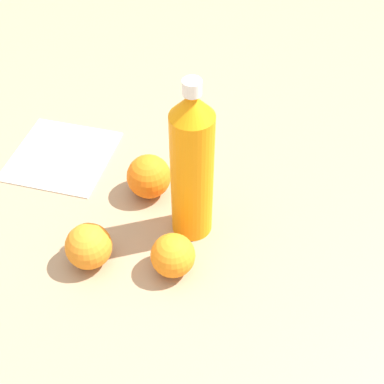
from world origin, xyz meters
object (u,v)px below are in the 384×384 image
at_px(orange_1, 149,176).
at_px(orange_2, 89,246).
at_px(water_bottle, 192,167).
at_px(folded_napkin, 62,155).
at_px(orange_0, 173,255).

height_order(orange_1, orange_2, orange_1).
bearing_deg(orange_1, water_bottle, -104.36).
relative_size(orange_2, folded_napkin, 0.40).
bearing_deg(water_bottle, folded_napkin, 23.65).
bearing_deg(folded_napkin, water_bottle, -92.60).
xyz_separation_m(orange_1, orange_2, (-0.17, -0.01, -0.00)).
xyz_separation_m(orange_1, folded_napkin, (-0.01, 0.19, -0.03)).
bearing_deg(orange_0, orange_1, 47.66).
distance_m(orange_2, folded_napkin, 0.26).
bearing_deg(folded_napkin, orange_1, -86.12).
height_order(orange_0, folded_napkin, orange_0).
bearing_deg(water_bottle, orange_1, 11.88).
height_order(water_bottle, folded_napkin, water_bottle).
bearing_deg(orange_0, orange_2, 115.30).
xyz_separation_m(water_bottle, orange_0, (-0.09, -0.02, -0.10)).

